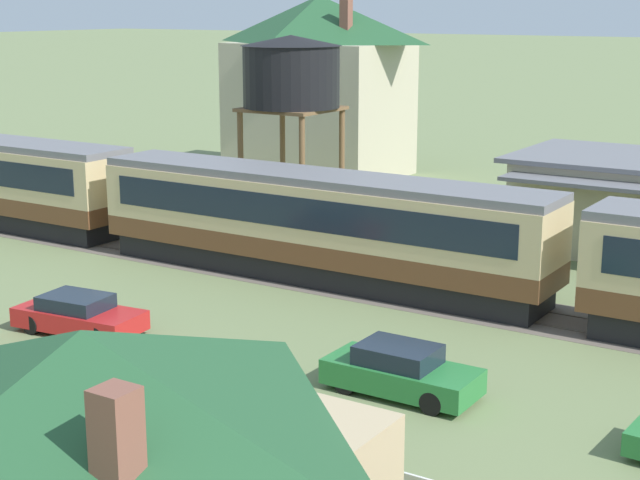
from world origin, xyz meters
name	(u,v)px	position (x,y,z in m)	size (l,w,h in m)	color
ground_plane	(425,292)	(0.00, 0.00, 0.00)	(600.00, 600.00, 0.00)	#707F51
passenger_train	(323,222)	(-3.99, -0.64, 2.26)	(58.42, 3.06, 4.07)	brown
railway_track	(312,278)	(-4.44, -0.64, 0.01)	(89.60, 3.60, 0.04)	#665B51
station_house_dark_green_roof	(319,84)	(-16.93, 19.39, 5.52)	(10.46, 7.75, 10.71)	#BCB293
water_tower	(291,74)	(-11.27, 8.06, 6.95)	(4.84, 4.84, 8.78)	brown
cottage_dark_green_roof_2	(89,474)	(4.10, -20.50, 2.68)	(8.33, 8.01, 5.16)	tan
picket_fence_front	(46,391)	(-3.39, -14.79, 0.53)	(48.86, 0.06, 1.05)	white
parked_car_green	(401,371)	(3.77, -8.97, 0.64)	(4.14, 1.80, 1.36)	#287A38
parked_car_red	(79,315)	(-7.21, -9.98, 0.59)	(4.32, 2.24, 1.23)	red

